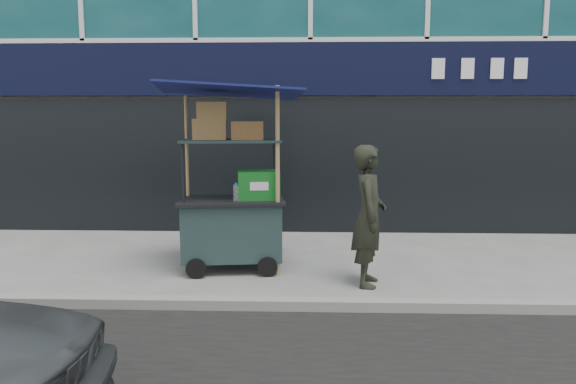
{
  "coord_description": "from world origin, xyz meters",
  "views": [
    {
      "loc": [
        -0.04,
        -6.11,
        2.13
      ],
      "look_at": [
        -0.29,
        1.2,
        1.11
      ],
      "focal_mm": 35.0,
      "sensor_mm": 36.0,
      "label": 1
    }
  ],
  "objects": [
    {
      "name": "vendor_cart",
      "position": [
        -1.05,
        1.39,
        0.89
      ],
      "size": [
        2.04,
        1.56,
        2.55
      ],
      "rotation": [
        0.0,
        0.0,
        0.13
      ],
      "color": "#19292B",
      "rests_on": "ground"
    },
    {
      "name": "curb",
      "position": [
        0.0,
        -0.2,
        0.06
      ],
      "size": [
        80.0,
        0.18,
        0.12
      ],
      "primitive_type": "cube",
      "color": "gray",
      "rests_on": "ground"
    },
    {
      "name": "vendor_man",
      "position": [
        0.72,
        0.75,
        0.88
      ],
      "size": [
        0.5,
        0.69,
        1.76
      ],
      "primitive_type": "imported",
      "rotation": [
        0.0,
        0.0,
        1.45
      ],
      "color": "black",
      "rests_on": "ground"
    },
    {
      "name": "ground",
      "position": [
        0.0,
        0.0,
        0.0
      ],
      "size": [
        80.0,
        80.0,
        0.0
      ],
      "primitive_type": "plane",
      "color": "slate",
      "rests_on": "ground"
    }
  ]
}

